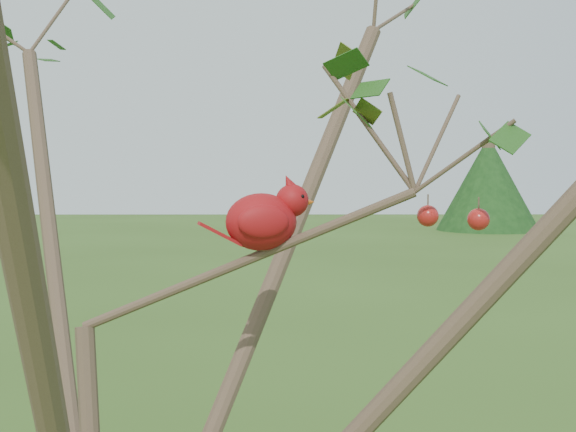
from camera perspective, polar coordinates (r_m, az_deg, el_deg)
The scene contains 3 objects.
crabapple_tree at distance 1.24m, azimuth -14.05°, elevation -1.87°, with size 2.35×2.05×2.95m.
cardinal at distance 1.30m, azimuth -1.83°, elevation -0.22°, with size 0.21×0.13×0.15m.
distant_trees at distance 25.59m, azimuth -1.77°, elevation 1.87°, with size 44.97×14.01×3.83m.
Camera 1 is at (0.32, -1.22, 2.23)m, focal length 45.00 mm.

